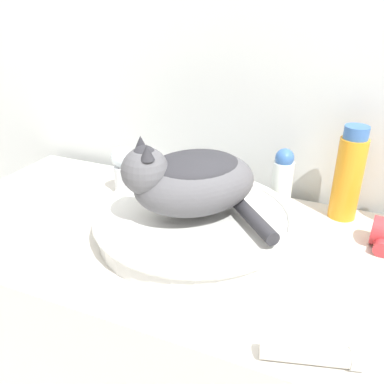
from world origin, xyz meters
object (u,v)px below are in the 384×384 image
faucet (125,167)px  deodorant_stick (283,178)px  soap_bar (33,224)px  cream_tube (312,355)px  shampoo_bottle_tall (349,175)px  cat (190,179)px

faucet → deodorant_stick: bearing=39.2°
deodorant_stick → soap_bar: 0.58m
cream_tube → shampoo_bottle_tall: bearing=89.7°
soap_bar → cream_tube: bearing=-11.6°
faucet → cream_tube: 0.63m
cat → shampoo_bottle_tall: bearing=173.7°
cat → cream_tube: 0.40m
deodorant_stick → cream_tube: 0.48m
deodorant_stick → cream_tube: deodorant_stick is taller
faucet → shampoo_bottle_tall: (0.52, 0.10, 0.03)m
deodorant_stick → faucet: bearing=-164.8°
cat → deodorant_stick: cat is taller
faucet → deodorant_stick: faucet is taller
cream_tube → soap_bar: 0.63m
faucet → cream_tube: (0.51, -0.35, -0.06)m
faucet → soap_bar: bearing=-90.7°
cat → soap_bar: (-0.33, -0.11, -0.12)m
faucet → cream_tube: size_ratio=1.10×
cat → faucet: size_ratio=2.17×
deodorant_stick → soap_bar: bearing=-145.6°
cat → soap_bar: bearing=-23.1°
soap_bar → cat: bearing=19.2°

